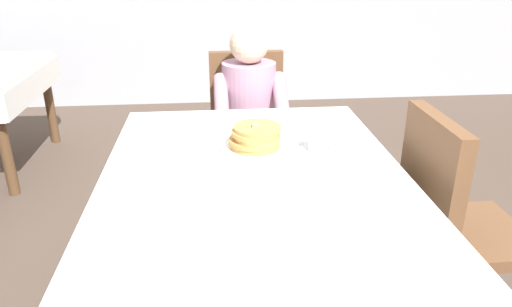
% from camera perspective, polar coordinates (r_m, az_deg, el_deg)
% --- Properties ---
extents(dining_table_main, '(1.12, 1.52, 0.74)m').
position_cam_1_polar(dining_table_main, '(1.78, -0.19, -4.91)').
color(dining_table_main, silver).
rests_on(dining_table_main, ground).
extents(chair_diner, '(0.44, 0.45, 0.93)m').
position_cam_1_polar(chair_diner, '(2.90, -0.99, 3.87)').
color(chair_diner, brown).
rests_on(chair_diner, ground).
extents(diner_person, '(0.40, 0.43, 1.12)m').
position_cam_1_polar(diner_person, '(2.71, -0.76, 5.56)').
color(diner_person, '#B2849E').
rests_on(diner_person, ground).
extents(chair_right_side, '(0.45, 0.44, 0.93)m').
position_cam_1_polar(chair_right_side, '(2.05, 22.00, -6.61)').
color(chair_right_side, brown).
rests_on(chair_right_side, ground).
extents(plate_breakfast, '(0.28, 0.28, 0.02)m').
position_cam_1_polar(plate_breakfast, '(1.92, -0.05, 0.50)').
color(plate_breakfast, white).
rests_on(plate_breakfast, dining_table_main).
extents(breakfast_stack, '(0.21, 0.21, 0.10)m').
position_cam_1_polar(breakfast_stack, '(1.90, -0.02, 1.96)').
color(breakfast_stack, tan).
rests_on(breakfast_stack, plate_breakfast).
extents(cup_coffee, '(0.11, 0.08, 0.08)m').
position_cam_1_polar(cup_coffee, '(1.93, 7.46, 1.51)').
color(cup_coffee, white).
rests_on(cup_coffee, dining_table_main).
extents(fork_left_of_plate, '(0.03, 0.18, 0.00)m').
position_cam_1_polar(fork_left_of_plate, '(1.89, -5.72, -0.09)').
color(fork_left_of_plate, silver).
rests_on(fork_left_of_plate, dining_table_main).
extents(knife_right_of_plate, '(0.04, 0.20, 0.00)m').
position_cam_1_polar(knife_right_of_plate, '(1.93, 5.64, 0.32)').
color(knife_right_of_plate, silver).
rests_on(knife_right_of_plate, dining_table_main).
extents(spoon_near_edge, '(0.15, 0.05, 0.00)m').
position_cam_1_polar(spoon_near_edge, '(1.65, -0.79, -3.66)').
color(spoon_near_edge, silver).
rests_on(spoon_near_edge, dining_table_main).
extents(napkin_folded, '(0.18, 0.13, 0.01)m').
position_cam_1_polar(napkin_folded, '(1.76, -9.23, -2.09)').
color(napkin_folded, white).
rests_on(napkin_folded, dining_table_main).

